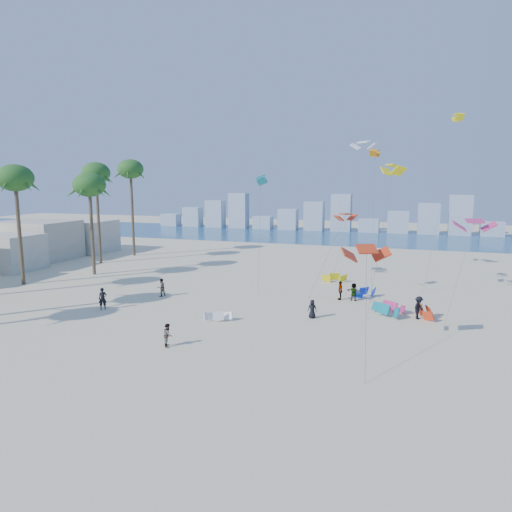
% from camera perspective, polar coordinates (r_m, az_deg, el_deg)
% --- Properties ---
extents(ground, '(220.00, 220.00, 0.00)m').
position_cam_1_polar(ground, '(29.37, -16.03, -13.23)').
color(ground, beige).
rests_on(ground, ground).
extents(ocean, '(220.00, 220.00, 0.00)m').
position_cam_1_polar(ocean, '(96.16, 8.88, 2.52)').
color(ocean, navy).
rests_on(ocean, ground).
extents(kitesurfer_near, '(0.84, 0.77, 1.92)m').
position_cam_1_polar(kitesurfer_near, '(42.25, -18.61, -5.07)').
color(kitesurfer_near, black).
rests_on(kitesurfer_near, ground).
extents(kitesurfer_mid, '(0.87, 0.95, 1.59)m').
position_cam_1_polar(kitesurfer_mid, '(31.95, -10.95, -9.65)').
color(kitesurfer_mid, gray).
rests_on(kitesurfer_mid, ground).
extents(kitesurfers_far, '(34.73, 11.99, 1.90)m').
position_cam_1_polar(kitesurfers_far, '(41.93, 11.23, -4.98)').
color(kitesurfers_far, black).
rests_on(kitesurfers_far, ground).
extents(grounded_kites, '(18.14, 19.74, 0.94)m').
position_cam_1_polar(grounded_kites, '(42.72, 13.02, -5.40)').
color(grounded_kites, white).
rests_on(grounded_kites, ground).
extents(flying_kites, '(29.71, 30.97, 18.47)m').
position_cam_1_polar(flying_kites, '(43.79, 17.30, 9.03)').
color(flying_kites, red).
rests_on(flying_kites, ground).
extents(palm_row, '(8.79, 44.80, 14.39)m').
position_cam_1_polar(palm_row, '(54.34, -26.99, 8.71)').
color(palm_row, brown).
rests_on(palm_row, ground).
extents(distant_skyline, '(85.00, 3.00, 8.40)m').
position_cam_1_polar(distant_skyline, '(105.89, 9.19, 4.79)').
color(distant_skyline, '#9EADBF').
rests_on(distant_skyline, ground).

